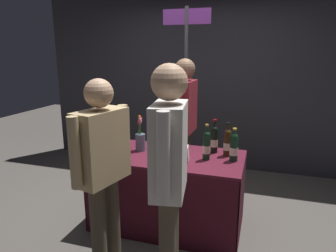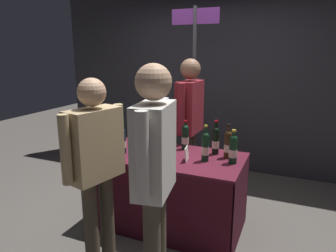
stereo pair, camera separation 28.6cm
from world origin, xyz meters
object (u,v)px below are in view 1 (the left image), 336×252
(vendor_presenter, at_px, (184,117))
(taster_foreground_right, at_px, (102,161))
(wine_glass_near_vendor, at_px, (168,152))
(booth_signpost, at_px, (186,77))
(display_bottle_0, at_px, (121,141))
(featured_wine_bottle, at_px, (183,136))
(flower_vase, at_px, (140,139))
(tasting_table, at_px, (168,177))

(vendor_presenter, bearing_deg, taster_foreground_right, -9.84)
(wine_glass_near_vendor, xyz_separation_m, booth_signpost, (-0.17, 1.30, 0.58))
(display_bottle_0, height_order, wine_glass_near_vendor, display_bottle_0)
(featured_wine_bottle, bearing_deg, wine_glass_near_vendor, -92.72)
(flower_vase, relative_size, taster_foreground_right, 0.24)
(tasting_table, bearing_deg, display_bottle_0, -164.26)
(taster_foreground_right, bearing_deg, vendor_presenter, 3.00)
(booth_signpost, bearing_deg, wine_glass_near_vendor, -82.64)
(display_bottle_0, relative_size, flower_vase, 0.86)
(display_bottle_0, bearing_deg, taster_foreground_right, -76.04)
(featured_wine_bottle, bearing_deg, booth_signpost, 102.93)
(featured_wine_bottle, distance_m, wine_glass_near_vendor, 0.47)
(display_bottle_0, xyz_separation_m, wine_glass_near_vendor, (0.52, -0.09, -0.03))
(flower_vase, bearing_deg, taster_foreground_right, -87.40)
(wine_glass_near_vendor, xyz_separation_m, flower_vase, (-0.39, 0.27, 0.01))
(vendor_presenter, bearing_deg, booth_signpost, -166.31)
(wine_glass_near_vendor, height_order, vendor_presenter, vendor_presenter)
(flower_vase, bearing_deg, wine_glass_near_vendor, -34.61)
(display_bottle_0, relative_size, wine_glass_near_vendor, 2.22)
(vendor_presenter, relative_size, booth_signpost, 0.73)
(wine_glass_near_vendor, relative_size, flower_vase, 0.39)
(display_bottle_0, bearing_deg, featured_wine_bottle, 35.17)
(booth_signpost, bearing_deg, display_bottle_0, -106.21)
(vendor_presenter, bearing_deg, featured_wine_bottle, 14.30)
(flower_vase, relative_size, booth_signpost, 0.16)
(taster_foreground_right, bearing_deg, flower_vase, 16.48)
(flower_vase, bearing_deg, featured_wine_bottle, 26.07)
(taster_foreground_right, bearing_deg, wine_glass_near_vendor, -16.76)
(flower_vase, xyz_separation_m, taster_foreground_right, (0.04, -0.86, 0.06))
(vendor_presenter, xyz_separation_m, booth_signpost, (-0.10, 0.43, 0.43))
(featured_wine_bottle, xyz_separation_m, taster_foreground_right, (-0.37, -1.06, 0.05))
(featured_wine_bottle, height_order, vendor_presenter, vendor_presenter)
(display_bottle_0, height_order, vendor_presenter, vendor_presenter)
(display_bottle_0, bearing_deg, vendor_presenter, 59.94)
(flower_vase, xyz_separation_m, booth_signpost, (0.22, 1.03, 0.57))
(display_bottle_0, relative_size, vendor_presenter, 0.19)
(featured_wine_bottle, relative_size, flower_vase, 0.82)
(featured_wine_bottle, relative_size, booth_signpost, 0.13)
(flower_vase, height_order, booth_signpost, booth_signpost)
(tasting_table, bearing_deg, taster_foreground_right, -109.25)
(featured_wine_bottle, height_order, flower_vase, flower_vase)
(wine_glass_near_vendor, height_order, flower_vase, flower_vase)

